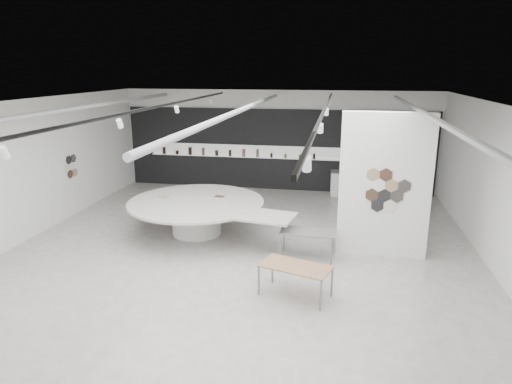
% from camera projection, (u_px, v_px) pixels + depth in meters
% --- Properties ---
extents(room, '(12.02, 14.02, 3.82)m').
position_uv_depth(room, '(233.00, 178.00, 10.82)').
color(room, '#B4AFAA').
rests_on(room, ground).
extents(back_wall_display, '(11.80, 0.27, 3.10)m').
position_uv_depth(back_wall_display, '(275.00, 150.00, 17.53)').
color(back_wall_display, black).
rests_on(back_wall_display, ground).
extents(partition_column, '(2.20, 0.38, 3.60)m').
position_uv_depth(partition_column, '(384.00, 186.00, 11.21)').
color(partition_column, white).
rests_on(partition_column, ground).
extents(display_island, '(5.17, 4.46, 0.98)m').
position_uv_depth(display_island, '(199.00, 213.00, 12.91)').
color(display_island, white).
rests_on(display_island, ground).
extents(sample_table_wood, '(1.59, 1.13, 0.68)m').
position_uv_depth(sample_table_wood, '(295.00, 268.00, 9.37)').
color(sample_table_wood, '#97704E').
rests_on(sample_table_wood, ground).
extents(sample_table_stone, '(1.36, 0.72, 0.69)m').
position_uv_depth(sample_table_stone, '(307.00, 233.00, 11.31)').
color(sample_table_stone, slate).
rests_on(sample_table_stone, ground).
extents(kitchen_counter, '(1.62, 0.71, 1.25)m').
position_uv_depth(kitchen_counter, '(352.00, 183.00, 16.91)').
color(kitchen_counter, white).
rests_on(kitchen_counter, ground).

